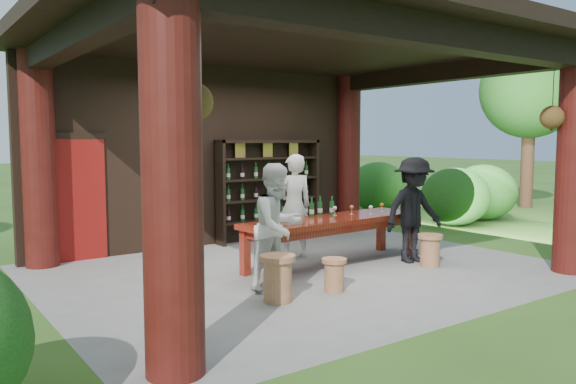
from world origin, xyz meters
TOP-DOWN VIEW (x-y plane):
  - ground at (0.00, 0.00)m, footprint 90.00×90.00m
  - pavilion at (-0.01, 0.43)m, footprint 7.50×6.00m
  - wine_shelf at (1.01, 2.45)m, footprint 2.22×0.34m
  - tasting_table at (0.59, -0.00)m, footprint 3.23×1.03m
  - stool_near_left at (-0.40, -1.20)m, footprint 0.33×0.33m
  - stool_near_right at (1.73, -0.95)m, footprint 0.38×0.38m
  - stool_far_left at (-1.26, -1.16)m, footprint 0.44×0.44m
  - host at (0.40, 0.80)m, footprint 0.71×0.54m
  - guest_woman at (-0.92, -0.65)m, footprint 0.91×0.77m
  - guest_man at (1.76, -0.58)m, footprint 1.14×0.73m
  - table_bottles at (0.57, 0.29)m, footprint 0.47×0.16m
  - table_glasses at (1.22, 0.08)m, footprint 1.00×0.33m
  - napkin_basket at (-0.36, -0.18)m, footprint 0.27×0.20m
  - shrubs at (0.85, 0.91)m, footprint 18.61×8.40m
  - trees at (3.99, 0.94)m, footprint 22.23×9.95m

SIDE VIEW (x-z plane):
  - ground at x=0.00m, z-range 0.00..0.00m
  - stool_near_left at x=-0.40m, z-range 0.01..0.44m
  - stool_near_right at x=1.73m, z-range 0.01..0.52m
  - stool_far_left at x=-1.26m, z-range 0.02..0.59m
  - shrubs at x=0.85m, z-range -0.13..1.23m
  - tasting_table at x=0.59m, z-range 0.26..1.01m
  - napkin_basket at x=-0.36m, z-range 0.75..0.89m
  - table_glasses at x=1.22m, z-range 0.75..0.90m
  - guest_woman at x=-0.92m, z-range 0.00..1.65m
  - guest_man at x=1.76m, z-range 0.00..1.68m
  - host at x=0.40m, z-range 0.00..1.72m
  - table_bottles at x=0.57m, z-range 0.75..1.06m
  - wine_shelf at x=1.01m, z-range 0.01..1.96m
  - pavilion at x=-0.01m, z-range 0.33..3.93m
  - trees at x=3.99m, z-range 0.97..5.77m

